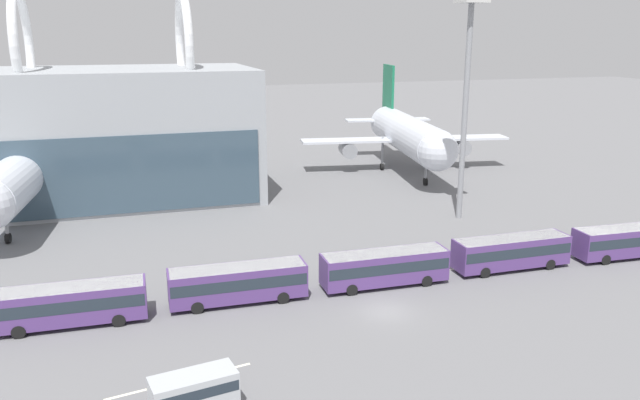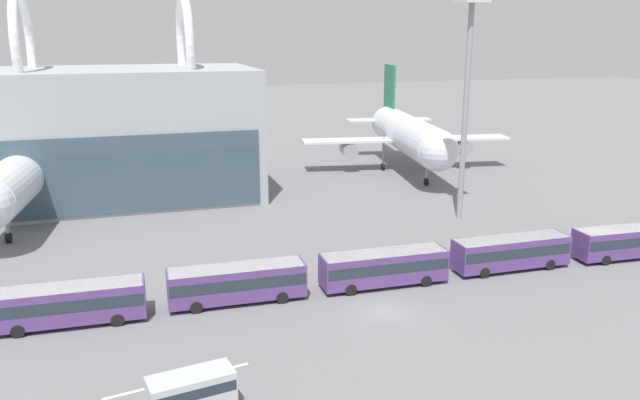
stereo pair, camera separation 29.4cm
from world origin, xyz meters
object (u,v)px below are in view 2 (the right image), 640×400
object	(u,v)px
floodlight_mast	(468,72)
shuttle_bus_1	(237,281)
shuttle_bus_0	(69,302)
airliner_at_gate_near	(29,170)
airliner_at_gate_far	(409,134)
shuttle_bus_4	(629,240)
shuttle_bus_3	(511,251)
shuttle_bus_2	(384,266)
service_van_foreground	(191,390)

from	to	relation	value
floodlight_mast	shuttle_bus_1	bearing A→B (deg)	-151.41
shuttle_bus_0	airliner_at_gate_near	bearing A→B (deg)	102.68
airliner_at_gate_far	shuttle_bus_1	distance (m)	54.62
shuttle_bus_4	airliner_at_gate_far	bearing A→B (deg)	97.59
shuttle_bus_3	floodlight_mast	size ratio (longest dim) A/B	0.44
shuttle_bus_4	airliner_at_gate_near	bearing A→B (deg)	152.38
airliner_at_gate_far	shuttle_bus_3	bearing A→B (deg)	-3.12
airliner_at_gate_far	shuttle_bus_1	xyz separation A→B (m)	(-34.75, -41.95, -4.11)
shuttle_bus_2	service_van_foreground	size ratio (longest dim) A/B	2.15
shuttle_bus_4	service_van_foreground	xyz separation A→B (m)	(-43.68, -13.64, -0.38)
airliner_at_gate_far	floodlight_mast	xyz separation A→B (m)	(-5.22, -25.85, 11.25)
airliner_at_gate_near	floodlight_mast	distance (m)	52.86
airliner_at_gate_far	shuttle_bus_1	bearing A→B (deg)	-30.58
airliner_at_gate_far	floodlight_mast	distance (m)	28.67
shuttle_bus_2	shuttle_bus_4	size ratio (longest dim) A/B	0.99
shuttle_bus_0	shuttle_bus_1	distance (m)	12.83
shuttle_bus_3	shuttle_bus_4	distance (m)	12.85
shuttle_bus_0	floodlight_mast	world-z (taller)	floodlight_mast
shuttle_bus_2	floodlight_mast	xyz separation A→B (m)	(16.70, 16.42, 15.36)
shuttle_bus_2	shuttle_bus_4	world-z (taller)	same
shuttle_bus_0	service_van_foreground	bearing A→B (deg)	-60.24
shuttle_bus_4	shuttle_bus_2	bearing A→B (deg)	-178.74
shuttle_bus_3	shuttle_bus_4	xyz separation A→B (m)	(12.83, -0.71, 0.00)
shuttle_bus_0	shuttle_bus_3	size ratio (longest dim) A/B	1.00
shuttle_bus_2	shuttle_bus_3	xyz separation A→B (m)	(12.83, 0.10, 0.00)
shuttle_bus_0	floodlight_mast	size ratio (longest dim) A/B	0.44
shuttle_bus_2	floodlight_mast	bearing A→B (deg)	45.59
service_van_foreground	floodlight_mast	bearing A→B (deg)	-148.13
floodlight_mast	airliner_at_gate_near	bearing A→B (deg)	161.18
shuttle_bus_2	service_van_foreground	distance (m)	22.98
airliner_at_gate_far	shuttle_bus_2	distance (m)	47.79
service_van_foreground	airliner_at_gate_far	bearing A→B (deg)	-134.83
airliner_at_gate_near	shuttle_bus_3	xyz separation A→B (m)	(44.93, -32.95, -3.75)
shuttle_bus_3	service_van_foreground	size ratio (longest dim) A/B	2.15
shuttle_bus_1	shuttle_bus_2	xyz separation A→B (m)	(12.83, -0.32, 0.00)
airliner_at_gate_near	service_van_foreground	bearing A→B (deg)	22.90
shuttle_bus_1	shuttle_bus_3	size ratio (longest dim) A/B	1.00
service_van_foreground	shuttle_bus_0	bearing A→B (deg)	-71.44
service_van_foreground	floodlight_mast	xyz separation A→B (m)	(34.73, 30.66, 15.74)
airliner_at_gate_near	shuttle_bus_2	size ratio (longest dim) A/B	3.18
airliner_at_gate_far	shuttle_bus_4	bearing A→B (deg)	14.03
floodlight_mast	shuttle_bus_0	bearing A→B (deg)	-158.83
shuttle_bus_4	floodlight_mast	distance (m)	24.61
airliner_at_gate_near	shuttle_bus_0	size ratio (longest dim) A/B	3.17
airliner_at_gate_far	shuttle_bus_4	distance (m)	43.23
shuttle_bus_1	floodlight_mast	size ratio (longest dim) A/B	0.44
shuttle_bus_1	shuttle_bus_2	world-z (taller)	same
shuttle_bus_3	service_van_foreground	distance (m)	34.03
airliner_at_gate_far	shuttle_bus_4	xyz separation A→B (m)	(3.73, -42.87, -4.11)
shuttle_bus_4	service_van_foreground	distance (m)	45.76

